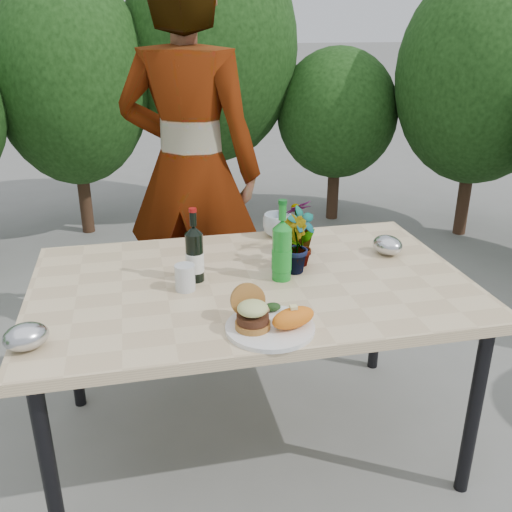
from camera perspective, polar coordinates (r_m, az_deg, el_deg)
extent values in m
plane|color=slate|center=(2.52, -0.41, -18.05)|extent=(80.00, 80.00, 0.00)
cube|color=beige|center=(2.12, -0.46, -2.93)|extent=(1.60, 1.00, 0.04)
cylinder|color=black|center=(1.97, -19.91, -19.95)|extent=(0.05, 0.05, 0.71)
cylinder|color=black|center=(2.24, 20.97, -14.31)|extent=(0.05, 0.05, 0.71)
cylinder|color=black|center=(2.65, -17.97, -7.71)|extent=(0.05, 0.05, 0.71)
cylinder|color=black|center=(2.86, 12.10, -4.75)|extent=(0.05, 0.05, 0.71)
cylinder|color=#382316|center=(4.90, -16.62, 4.70)|extent=(0.10, 0.10, 0.42)
ellipsoid|color=#25531B|center=(4.71, -18.05, 16.58)|extent=(1.18, 1.18, 1.62)
cylinder|color=#382316|center=(5.11, -4.13, 6.79)|extent=(0.10, 0.10, 0.50)
ellipsoid|color=#25531B|center=(4.92, -4.54, 19.98)|extent=(1.41, 1.41, 1.84)
cylinder|color=#382316|center=(5.09, 7.67, 5.85)|extent=(0.10, 0.10, 0.38)
ellipsoid|color=#25531B|center=(4.93, 8.11, 13.94)|extent=(1.00, 1.00, 1.07)
cylinder|color=#382316|center=(4.95, 19.93, 4.57)|extent=(0.10, 0.10, 0.44)
ellipsoid|color=#25531B|center=(4.76, 21.63, 16.42)|extent=(1.27, 1.27, 1.62)
cylinder|color=white|center=(1.78, 1.42, -7.19)|extent=(0.28, 0.28, 0.01)
cylinder|color=#B7722D|center=(1.77, -0.32, -6.89)|extent=(0.11, 0.11, 0.02)
cylinder|color=#472314|center=(1.75, -0.33, -6.25)|extent=(0.10, 0.10, 0.02)
ellipsoid|color=beige|center=(1.74, -0.33, -5.25)|extent=(0.10, 0.10, 0.04)
cylinder|color=#B7722D|center=(1.81, -0.83, -4.47)|extent=(0.11, 0.06, 0.11)
ellipsoid|color=orange|center=(1.76, 3.74, -6.17)|extent=(0.17, 0.12, 0.06)
ellipsoid|color=olive|center=(1.85, 0.76, -5.31)|extent=(0.04, 0.04, 0.02)
ellipsoid|color=#193814|center=(1.86, 1.63, -5.12)|extent=(0.06, 0.04, 0.03)
cylinder|color=black|center=(2.09, -6.14, -0.14)|extent=(0.06, 0.06, 0.18)
cylinder|color=white|center=(2.09, -6.12, -0.60)|extent=(0.07, 0.07, 0.07)
cone|color=black|center=(2.05, -6.27, 2.62)|extent=(0.06, 0.06, 0.03)
cylinder|color=black|center=(2.03, -6.32, 3.71)|extent=(0.02, 0.02, 0.05)
cylinder|color=maroon|center=(2.02, -6.36, 4.59)|extent=(0.03, 0.03, 0.01)
cylinder|color=#188725|center=(2.08, 2.59, 0.16)|extent=(0.07, 0.07, 0.20)
cylinder|color=#198C26|center=(2.09, 2.58, -0.33)|extent=(0.07, 0.07, 0.08)
cone|color=#188725|center=(2.04, 2.65, 3.17)|extent=(0.07, 0.07, 0.03)
cylinder|color=#188725|center=(2.03, 2.67, 4.41)|extent=(0.03, 0.03, 0.06)
cylinder|color=#0C5919|center=(2.02, 2.69, 5.41)|extent=(0.03, 0.03, 0.01)
cylinder|color=silver|center=(2.04, -7.11, -2.15)|extent=(0.07, 0.07, 0.09)
imported|color=#216020|center=(2.20, 4.59, 1.89)|extent=(0.15, 0.13, 0.24)
imported|color=#28591E|center=(2.15, 3.79, 1.10)|extent=(0.13, 0.14, 0.21)
imported|color=#225D20|center=(2.33, 4.19, 2.96)|extent=(0.17, 0.17, 0.23)
imported|color=silver|center=(2.52, 2.16, 3.10)|extent=(0.17, 0.17, 0.10)
ellipsoid|color=#B7B9BF|center=(1.81, -22.03, -7.48)|extent=(0.16, 0.15, 0.08)
ellipsoid|color=#BBBDC2|center=(2.39, 13.01, 1.08)|extent=(0.15, 0.16, 0.08)
imported|color=#945C4A|center=(2.81, -6.58, 8.41)|extent=(0.83, 0.71, 1.92)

